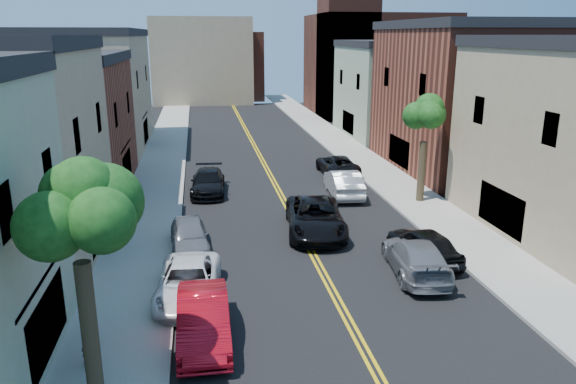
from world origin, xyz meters
name	(u,v)px	position (x,y,z in m)	size (l,w,h in m)	color
sidewalk_left	(158,172)	(-7.90, 40.00, 0.07)	(3.20, 100.00, 0.15)	gray
sidewalk_right	(369,164)	(7.90, 40.00, 0.07)	(3.20, 100.00, 0.15)	gray
curb_left	(183,171)	(-6.15, 40.00, 0.07)	(0.30, 100.00, 0.15)	gray
curb_right	(347,165)	(6.15, 40.00, 0.07)	(0.30, 100.00, 0.15)	gray
bldg_left_brick	(49,129)	(-14.00, 36.00, 4.00)	(9.00, 12.00, 8.00)	brown
bldg_left_tan_far	(89,94)	(-14.00, 50.00, 4.75)	(9.00, 16.00, 9.50)	#998466
bldg_right_brick	(461,101)	(14.00, 38.00, 5.00)	(9.00, 14.00, 10.00)	brown
bldg_right_palegrn	(394,92)	(14.00, 52.00, 4.25)	(9.00, 12.00, 8.50)	gray
church	(371,55)	(16.33, 67.07, 7.24)	(16.20, 14.20, 22.60)	#4C2319
backdrop_left	(202,61)	(-4.00, 82.00, 6.00)	(14.00, 8.00, 12.00)	#998466
backdrop_center	(229,66)	(0.00, 86.00, 5.00)	(10.00, 8.00, 10.00)	brown
tree_left_mid	(72,166)	(-7.88, 14.01, 6.58)	(5.20, 5.20, 9.29)	#35291A
tree_right_far	(426,105)	(7.92, 30.01, 5.76)	(4.40, 4.40, 8.03)	#35291A
red_sedan	(203,319)	(-4.98, 16.68, 0.77)	(1.63, 4.68, 1.54)	#B40C19
white_pickup	(188,282)	(-5.50, 19.74, 0.69)	(2.28, 4.95, 1.37)	white
grey_car_left	(189,236)	(-5.50, 24.61, 0.72)	(1.70, 4.22, 1.44)	slate
black_car_left	(208,182)	(-4.44, 34.03, 0.73)	(2.04, 5.02, 1.46)	black
grey_car_right	(416,257)	(3.80, 20.49, 0.74)	(2.07, 5.10, 1.48)	slate
black_car_right	(424,245)	(4.65, 21.72, 0.76)	(1.79, 4.44, 1.51)	black
silver_car_right	(344,183)	(3.80, 32.15, 0.82)	(1.73, 4.97, 1.64)	#B9BCC2
dark_car_right_far	(337,165)	(4.76, 37.48, 0.69)	(2.30, 4.98, 1.38)	black
black_suv_lane	(315,217)	(0.69, 25.94, 0.83)	(2.76, 5.98, 1.66)	black
pedestrian_left	(88,339)	(-8.38, 15.74, 0.95)	(0.58, 0.38, 1.59)	#292B32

